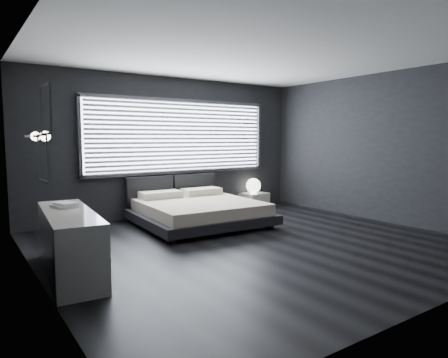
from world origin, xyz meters
TOP-DOWN VIEW (x-y plane):
  - room at (0.00, 0.00)m, footprint 6.04×6.00m
  - window at (0.20, 2.70)m, footprint 4.14×0.09m
  - headboard at (-0.05, 2.64)m, footprint 1.96×0.16m
  - sconce_near at (-2.88, 0.05)m, footprint 0.18×0.11m
  - sconce_far at (-2.88, 0.65)m, footprint 0.18×0.11m
  - wall_art_upper at (-2.98, -0.55)m, footprint 0.01×0.48m
  - wall_art_lower at (-2.98, -0.30)m, footprint 0.01×0.48m
  - bed at (-0.05, 1.59)m, footprint 2.27×2.18m
  - nightstand at (1.97, 2.50)m, footprint 0.60×0.51m
  - orb_lamp at (1.95, 2.51)m, footprint 0.34×0.34m
  - dresser at (-2.65, 0.15)m, footprint 0.68×1.88m
  - book_stack at (-2.62, 0.45)m, footprint 0.30×0.36m

SIDE VIEW (x-z plane):
  - nightstand at x=1.97m, z-range 0.00..0.33m
  - bed at x=-0.05m, z-range -0.02..0.54m
  - dresser at x=-2.65m, z-range 0.00..0.74m
  - orb_lamp at x=1.95m, z-range 0.33..0.66m
  - headboard at x=-0.05m, z-range 0.31..0.83m
  - book_stack at x=-2.62m, z-range 0.74..0.80m
  - wall_art_lower at x=-2.98m, z-range 1.14..1.62m
  - room at x=0.00m, z-range 0.00..2.80m
  - sconce_near at x=-2.88m, z-range 1.55..1.66m
  - sconce_far at x=-2.88m, z-range 1.55..1.66m
  - window at x=0.20m, z-range 0.85..2.37m
  - wall_art_upper at x=-2.98m, z-range 1.61..2.09m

